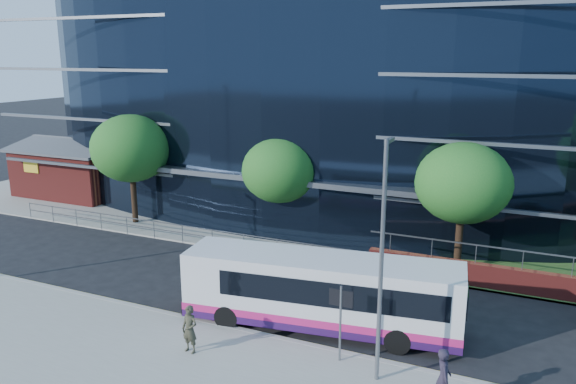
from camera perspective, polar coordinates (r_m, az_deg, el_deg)
The scene contains 17 objects.
ground at distance 23.55m, azimuth -4.10°, elevation -12.90°, with size 200.00×200.00×0.00m, color black.
pavement_near at distance 19.84m, azimuth -11.32°, elevation -18.44°, with size 80.00×8.00×0.15m, color gray.
kerb at distance 22.74m, azimuth -5.33°, elevation -13.73°, with size 80.00×0.25×0.16m, color gray.
yellow_line_outer at distance 22.93m, azimuth -5.07°, elevation -13.69°, with size 80.00×0.08×0.01m, color gold.
yellow_line_inner at distance 23.04m, azimuth -4.89°, elevation -13.53°, with size 80.00×0.08×0.01m, color gold.
far_forecourt at distance 35.18m, azimuth -4.24°, elevation -3.61°, with size 50.00×8.00×0.10m, color gray.
glass_office at distance 41.83m, azimuth 4.56°, elevation 10.27°, with size 44.00×23.10×16.00m.
brick_pavilion at distance 46.11m, azimuth -20.53°, elevation 2.16°, with size 8.60×6.66×4.40m.
guard_railings at distance 32.73m, azimuth -10.70°, elevation -3.75°, with size 24.00×0.05×1.10m.
street_sign at distance 19.67m, azimuth 5.39°, elevation -11.61°, with size 0.85×0.09×2.80m.
tree_far_a at distance 36.34m, azimuth -15.69°, elevation 4.28°, with size 4.95×4.95×6.98m.
tree_far_b at distance 31.52m, azimuth -0.87°, elevation 2.19°, with size 4.29×4.29×6.05m.
tree_far_c at distance 28.28m, azimuth 17.36°, elevation 0.86°, with size 4.62×4.62×6.51m.
streetlight_east at distance 17.88m, azimuth 9.51°, elevation -6.46°, with size 0.15×0.77×8.00m.
city_bus at distance 22.27m, azimuth 3.57°, elevation -10.08°, with size 11.10×3.92×2.94m.
pedestrian at distance 18.42m, azimuth 15.50°, elevation -17.72°, with size 0.69×0.45×1.89m, color black.
pedestrian_b at distance 20.90m, azimuth -9.96°, elevation -13.58°, with size 0.64×0.42×1.77m, color #353325.
Camera 1 is at (10.11, -18.45, 10.59)m, focal length 35.00 mm.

